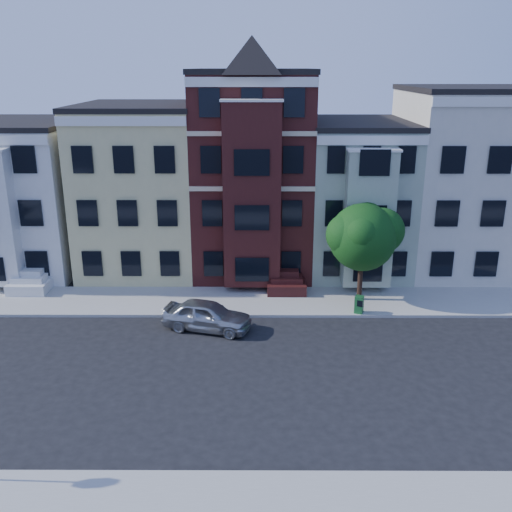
{
  "coord_description": "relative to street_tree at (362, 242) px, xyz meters",
  "views": [
    {
      "loc": [
        0.34,
        -21.1,
        12.42
      ],
      "look_at": [
        0.24,
        3.56,
        4.2
      ],
      "focal_mm": 40.0,
      "sensor_mm": 36.0,
      "label": 1
    }
  ],
  "objects": [
    {
      "name": "far_sidewalk",
      "position": [
        -5.94,
        -0.16,
        -3.42
      ],
      "size": [
        60.0,
        4.0,
        0.15
      ],
      "primitive_type": "cube",
      "color": "#9E9B93",
      "rests_on": "ground"
    },
    {
      "name": "ground",
      "position": [
        -5.94,
        -8.16,
        -3.49
      ],
      "size": [
        120.0,
        120.0,
        0.0
      ],
      "primitive_type": "plane",
      "color": "black"
    },
    {
      "name": "house_green",
      "position": [
        0.56,
        6.34,
        1.01
      ],
      "size": [
        6.0,
        9.0,
        9.0
      ],
      "primitive_type": "cube",
      "color": "#97A58E",
      "rests_on": "ground"
    },
    {
      "name": "newspaper_box",
      "position": [
        -0.33,
        -1.86,
        -2.87
      ],
      "size": [
        0.54,
        0.51,
        0.94
      ],
      "primitive_type": "cube",
      "rotation": [
        0.0,
        0.0,
        -0.41
      ],
      "color": "#1C5B2B",
      "rests_on": "far_sidewalk"
    },
    {
      "name": "parked_car",
      "position": [
        -8.12,
        -3.52,
        -2.74
      ],
      "size": [
        4.71,
        2.88,
        1.5
      ],
      "primitive_type": "imported",
      "rotation": [
        0.0,
        0.0,
        1.3
      ],
      "color": "#A7AAB0",
      "rests_on": "ground"
    },
    {
      "name": "house_cream",
      "position": [
        7.56,
        6.34,
        2.01
      ],
      "size": [
        8.0,
        9.0,
        11.0
      ],
      "primitive_type": "cube",
      "color": "beige",
      "rests_on": "ground"
    },
    {
      "name": "street_tree",
      "position": [
        0.0,
        0.0,
        0.0
      ],
      "size": [
        6.73,
        6.73,
        6.68
      ],
      "primitive_type": null,
      "rotation": [
        0.0,
        0.0,
        -0.19
      ],
      "color": "#195217",
      "rests_on": "far_sidewalk"
    },
    {
      "name": "house_brown",
      "position": [
        -5.94,
        6.34,
        2.51
      ],
      "size": [
        7.0,
        9.0,
        12.0
      ],
      "primitive_type": "cube",
      "color": "#3A1211",
      "rests_on": "ground"
    },
    {
      "name": "house_yellow",
      "position": [
        -12.94,
        6.34,
        1.51
      ],
      "size": [
        7.0,
        9.0,
        10.0
      ],
      "primitive_type": "cube",
      "color": "#D7CB87",
      "rests_on": "ground"
    },
    {
      "name": "house_white",
      "position": [
        -20.94,
        6.34,
        1.01
      ],
      "size": [
        8.0,
        9.0,
        9.0
      ],
      "primitive_type": "cube",
      "color": "silver",
      "rests_on": "ground"
    }
  ]
}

